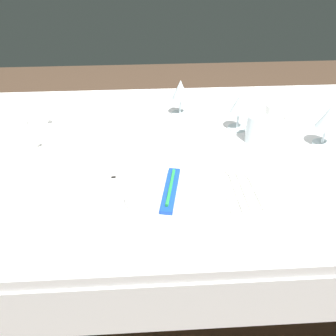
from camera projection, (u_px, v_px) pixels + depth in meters
ground_plane at (174, 287)px, 1.78m from camera, size 6.00×6.00×0.00m
dining_table at (176, 169)px, 1.41m from camera, size 1.80×1.11×0.74m
dinner_plate at (171, 194)px, 1.14m from camera, size 0.27×0.27×0.02m
toothbrush_package at (171, 189)px, 1.13m from camera, size 0.08×0.21×0.02m
fork_outer at (113, 191)px, 1.17m from camera, size 0.03×0.23×0.00m
dinner_knife at (227, 191)px, 1.16m from camera, size 0.02×0.22×0.00m
spoon_soup at (234, 184)px, 1.19m from camera, size 0.03×0.23×0.01m
spoon_dessert at (241, 183)px, 1.20m from camera, size 0.03×0.21×0.01m
spoon_tea at (253, 185)px, 1.19m from camera, size 0.03×0.20×0.01m
saucer_left at (273, 121)px, 1.53m from camera, size 0.12×0.12×0.01m
coffee_cup_left at (275, 112)px, 1.51m from camera, size 0.10×0.08×0.07m
saucer_right at (38, 125)px, 1.51m from camera, size 0.14×0.14×0.01m
coffee_cup_right at (37, 116)px, 1.49m from camera, size 0.10×0.08×0.06m
saucer_far at (27, 149)px, 1.36m from camera, size 0.14×0.14×0.01m
coffee_cup_far at (25, 140)px, 1.34m from camera, size 0.10×0.08×0.06m
wine_glass_centre at (328, 119)px, 1.34m from camera, size 0.08×0.08×0.15m
wine_glass_left at (240, 105)px, 1.44m from camera, size 0.07×0.07×0.15m
wine_glass_right at (180, 91)px, 1.54m from camera, size 0.07×0.07×0.15m
drink_tumbler at (256, 130)px, 1.39m from camera, size 0.07×0.07×0.10m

